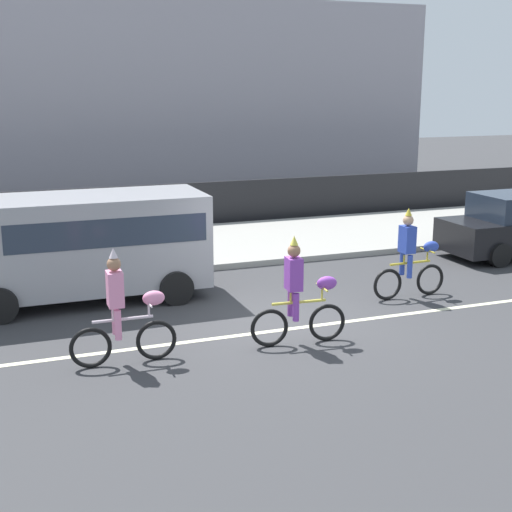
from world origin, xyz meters
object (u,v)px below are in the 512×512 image
object	(u,v)px
parked_van_grey	(86,239)
parade_cyclist_pink	(123,314)
parade_cyclist_purple	(300,297)
parade_cyclist_cobalt	(411,259)

from	to	relation	value
parked_van_grey	parade_cyclist_pink	bearing A→B (deg)	-89.01
parade_cyclist_pink	parade_cyclist_purple	bearing A→B (deg)	-2.90
parade_cyclist_pink	parked_van_grey	size ratio (longest dim) A/B	0.38
parade_cyclist_purple	parade_cyclist_cobalt	xyz separation A→B (m)	(3.30, 1.71, 0.00)
parade_cyclist_pink	parade_cyclist_cobalt	size ratio (longest dim) A/B	1.00
parade_cyclist_pink	parade_cyclist_purple	size ratio (longest dim) A/B	1.00
parade_cyclist_cobalt	parked_van_grey	world-z (taller)	parked_van_grey
parade_cyclist_purple	parked_van_grey	bearing A→B (deg)	127.75
parade_cyclist_purple	parked_van_grey	size ratio (longest dim) A/B	0.38
parade_cyclist_pink	parked_van_grey	distance (m)	3.81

